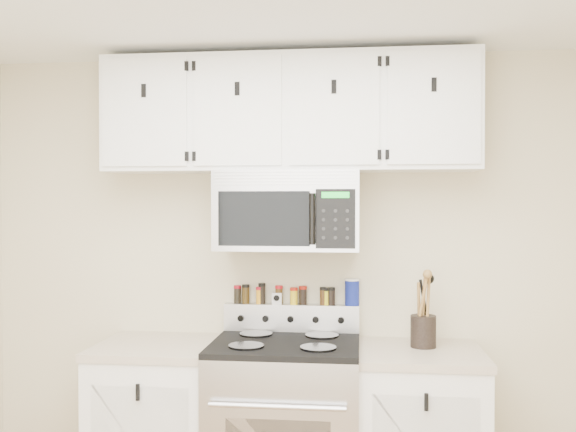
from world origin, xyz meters
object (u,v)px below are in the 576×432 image
object	(u,v)px
microwave	(288,211)
utensil_crock	(423,329)
salt_canister	(352,292)
range	(286,430)

from	to	relation	value
microwave	utensil_crock	bearing A→B (deg)	-3.65
salt_canister	utensil_crock	bearing A→B (deg)	-28.41
salt_canister	range	bearing A→B (deg)	-140.30
range	microwave	size ratio (longest dim) A/B	1.45
range	utensil_crock	xyz separation A→B (m)	(0.71, 0.08, 0.53)
range	salt_canister	distance (m)	0.82
microwave	salt_canister	world-z (taller)	microwave
range	utensil_crock	world-z (taller)	utensil_crock
range	salt_canister	bearing A→B (deg)	39.70
microwave	salt_canister	size ratio (longest dim) A/B	5.12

